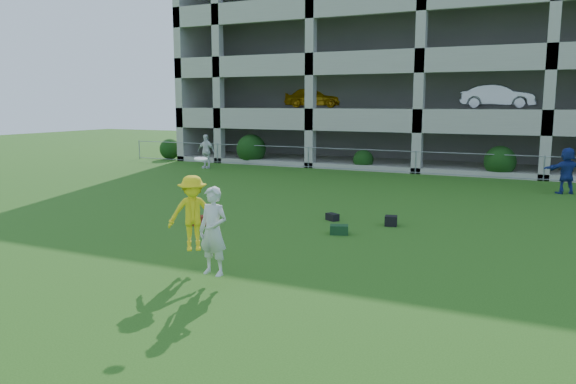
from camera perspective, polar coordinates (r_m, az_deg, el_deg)
The scene contains 11 objects.
ground at distance 12.15m, azimuth -8.21°, elevation -8.41°, with size 100.00×100.00×0.00m, color #235114.
bystander_b at distance 31.62m, azimuth -8.34°, elevation 4.11°, with size 1.10×0.46×1.88m, color white.
bystander_d at distance 25.09m, azimuth 26.45°, elevation 1.96°, with size 1.73×0.55×1.87m, color navy.
bag_red_a at distance 17.02m, azimuth -8.86°, elevation -2.87°, with size 0.55×0.30×0.28m, color #611310.
bag_black_b at distance 17.52m, azimuth 4.53°, elevation -2.54°, with size 0.40×0.25×0.22m, color black.
bag_green_c at distance 15.72m, azimuth 5.21°, elevation -3.83°, with size 0.50×0.35×0.26m, color #13341D.
crate_d at distance 16.99m, azimuth 10.42°, elevation -2.90°, with size 0.35×0.35×0.30m, color black.
frisbee_contest at distance 12.00m, azimuth -9.04°, elevation -2.66°, with size 1.95×1.53×2.32m.
parking_garage at distance 37.92m, azimuth 16.17°, elevation 12.34°, with size 30.00×14.00×12.00m.
fence at distance 29.47m, azimuth 12.84°, elevation 2.98°, with size 36.06×0.06×1.20m.
shrub_row at distance 29.42m, azimuth 21.98°, elevation 4.29°, with size 34.38×2.52×3.50m.
Camera 1 is at (6.53, -9.58, 3.64)m, focal length 35.00 mm.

